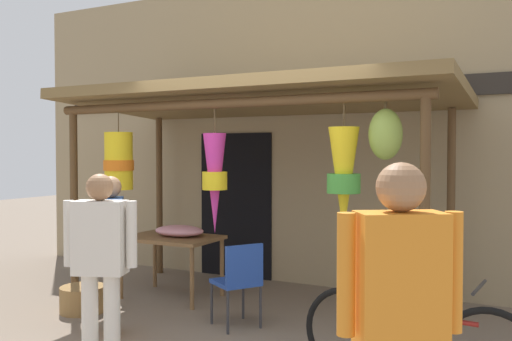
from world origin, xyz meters
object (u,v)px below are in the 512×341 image
(flower_heap_on_table, at_px, (180,231))
(wicker_basket_by_table, at_px, (83,299))
(display_table, at_px, (172,243))
(vendor_in_orange, at_px, (100,256))
(customer_foreground, at_px, (111,242))
(passerby_at_right, at_px, (400,311))
(folding_chair, at_px, (239,277))

(flower_heap_on_table, height_order, wicker_basket_by_table, flower_heap_on_table)
(display_table, height_order, vendor_in_orange, vendor_in_orange)
(customer_foreground, bearing_deg, flower_heap_on_table, 98.07)
(flower_heap_on_table, bearing_deg, display_table, -151.57)
(wicker_basket_by_table, bearing_deg, passerby_at_right, -26.61)
(display_table, xyz_separation_m, wicker_basket_by_table, (-0.51, -0.94, -0.51))
(wicker_basket_by_table, relative_size, vendor_in_orange, 0.31)
(display_table, distance_m, vendor_in_orange, 2.26)
(wicker_basket_by_table, bearing_deg, vendor_in_orange, -41.23)
(wicker_basket_by_table, height_order, passerby_at_right, passerby_at_right)
(wicker_basket_by_table, bearing_deg, folding_chair, 8.69)
(flower_heap_on_table, bearing_deg, customer_foreground, -81.93)
(flower_heap_on_table, distance_m, vendor_in_orange, 2.26)
(folding_chair, bearing_deg, wicker_basket_by_table, -171.31)
(flower_heap_on_table, relative_size, customer_foreground, 0.41)
(vendor_in_orange, bearing_deg, flower_heap_on_table, 108.62)
(customer_foreground, distance_m, passerby_at_right, 3.36)
(vendor_in_orange, bearing_deg, customer_foreground, 126.23)
(folding_chair, xyz_separation_m, vendor_in_orange, (-0.47, -1.43, 0.41))
(display_table, xyz_separation_m, customer_foreground, (0.29, -1.38, 0.23))
(display_table, distance_m, customer_foreground, 1.43)
(folding_chair, height_order, customer_foreground, customer_foreground)
(display_table, relative_size, folding_chair, 1.31)
(vendor_in_orange, bearing_deg, folding_chair, 71.65)
(vendor_in_orange, bearing_deg, display_table, 111.07)
(folding_chair, relative_size, vendor_in_orange, 0.54)
(flower_heap_on_table, bearing_deg, wicker_basket_by_table, -121.21)
(display_table, bearing_deg, folding_chair, -27.44)
(flower_heap_on_table, xyz_separation_m, customer_foreground, (0.20, -1.43, 0.08))
(display_table, height_order, flower_heap_on_table, flower_heap_on_table)
(display_table, distance_m, passerby_at_right, 4.38)
(wicker_basket_by_table, bearing_deg, flower_heap_on_table, 58.79)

